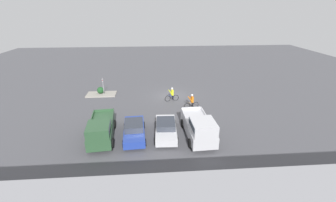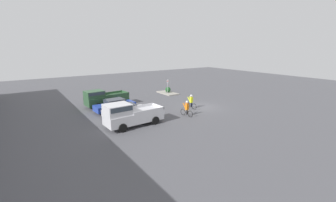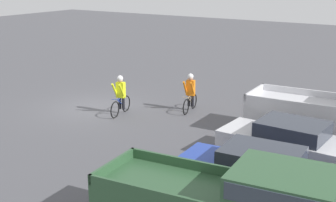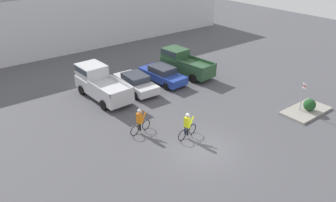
# 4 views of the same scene
# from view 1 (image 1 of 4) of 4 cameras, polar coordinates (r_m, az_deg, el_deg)

# --- Properties ---
(ground_plane) EXTENTS (80.00, 80.00, 0.00)m
(ground_plane) POSITION_cam_1_polar(r_m,az_deg,el_deg) (29.28, 0.99, 1.33)
(ground_plane) COLOR #4C4C51
(pickup_truck_0) EXTENTS (2.47, 5.65, 2.33)m
(pickup_truck_0) POSITION_cam_1_polar(r_m,az_deg,el_deg) (19.57, 7.94, -6.57)
(pickup_truck_0) COLOR silver
(pickup_truck_0) RESTS_ON ground_plane
(sedan_0) EXTENTS (2.13, 4.71, 1.42)m
(sedan_0) POSITION_cam_1_polar(r_m,az_deg,el_deg) (20.15, -0.55, -6.92)
(sedan_0) COLOR silver
(sedan_0) RESTS_ON ground_plane
(sedan_1) EXTENTS (2.17, 4.77, 1.45)m
(sedan_1) POSITION_cam_1_polar(r_m,az_deg,el_deg) (20.13, -8.58, -7.24)
(sedan_1) COLOR #233D9E
(sedan_1) RESTS_ON ground_plane
(pickup_truck_1) EXTENTS (2.51, 5.45, 2.16)m
(pickup_truck_1) POSITION_cam_1_polar(r_m,az_deg,el_deg) (20.03, -16.67, -6.88)
(pickup_truck_1) COLOR #2D5133
(pickup_truck_1) RESTS_ON ground_plane
(cyclist_0) EXTENTS (1.74, 0.53, 1.75)m
(cyclist_0) POSITION_cam_1_polar(r_m,az_deg,el_deg) (27.41, 1.02, 1.76)
(cyclist_0) COLOR black
(cyclist_0) RESTS_ON ground_plane
(cyclist_1) EXTENTS (1.72, 0.53, 1.73)m
(cyclist_1) POSITION_cam_1_polar(r_m,az_deg,el_deg) (25.56, 6.06, 0.03)
(cyclist_1) COLOR black
(cyclist_1) RESTS_ON ground_plane
(fire_lane_sign) EXTENTS (0.07, 0.30, 2.39)m
(fire_lane_sign) POSITION_cam_1_polar(r_m,az_deg,el_deg) (30.10, -16.17, 3.93)
(fire_lane_sign) COLOR #9E9EA3
(fire_lane_sign) RESTS_ON ground_plane
(curb_island) EXTENTS (3.77, 2.00, 0.15)m
(curb_island) POSITION_cam_1_polar(r_m,az_deg,el_deg) (30.88, -16.52, 1.67)
(curb_island) COLOR gray
(curb_island) RESTS_ON ground_plane
(shrub) EXTENTS (0.87, 0.87, 0.87)m
(shrub) POSITION_cam_1_polar(r_m,az_deg,el_deg) (30.85, -16.78, 2.63)
(shrub) COLOR #1E4C23
(shrub) RESTS_ON curb_island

